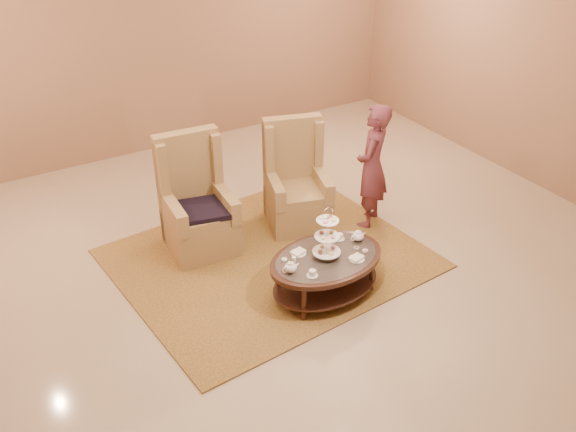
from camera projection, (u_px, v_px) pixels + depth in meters
ground at (297, 279)px, 7.02m from camera, size 8.00×8.00×0.00m
ceiling at (297, 279)px, 7.02m from camera, size 8.00×8.00×0.02m
wall_back at (150, 33)px, 9.05m from camera, size 8.00×0.04×3.50m
wall_right at (575, 64)px, 7.87m from camera, size 0.04×8.00×3.50m
rug at (269, 258)px, 7.35m from camera, size 3.48×2.98×0.02m
tea_table at (326, 264)px, 6.61m from camera, size 1.31×0.93×1.06m
armchair_left at (197, 211)px, 7.37m from camera, size 0.80×0.82×1.37m
armchair_right at (296, 190)px, 7.84m from camera, size 0.90×0.91×1.32m
person at (372, 167)px, 7.64m from camera, size 0.68×0.65×1.56m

